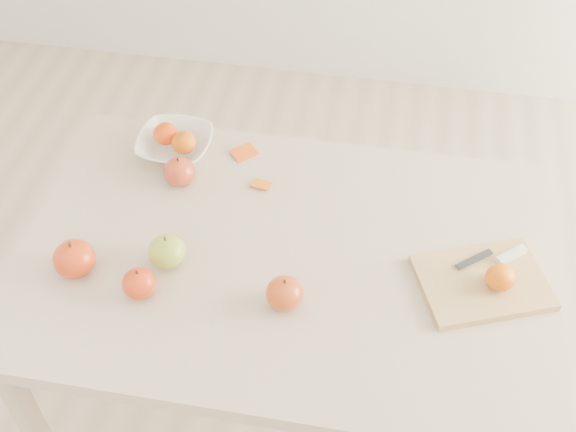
# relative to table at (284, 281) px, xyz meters

# --- Properties ---
(ground) EXTENTS (3.50, 3.50, 0.00)m
(ground) POSITION_rel_table_xyz_m (0.00, 0.00, -0.65)
(ground) COLOR #C6B293
(ground) RESTS_ON ground
(table) EXTENTS (1.20, 0.80, 0.75)m
(table) POSITION_rel_table_xyz_m (0.00, 0.00, 0.00)
(table) COLOR beige
(table) RESTS_ON ground
(cutting_board) EXTENTS (0.32, 0.28, 0.02)m
(cutting_board) POSITION_rel_table_xyz_m (0.43, -0.01, 0.11)
(cutting_board) COLOR tan
(cutting_board) RESTS_ON table
(board_tangerine) EXTENTS (0.06, 0.06, 0.05)m
(board_tangerine) POSITION_rel_table_xyz_m (0.46, -0.02, 0.14)
(board_tangerine) COLOR #DA5F07
(board_tangerine) RESTS_ON cutting_board
(fruit_bowl) EXTENTS (0.19, 0.19, 0.05)m
(fruit_bowl) POSITION_rel_table_xyz_m (-0.34, 0.29, 0.12)
(fruit_bowl) COLOR white
(fruit_bowl) RESTS_ON table
(bowl_tangerine_near) EXTENTS (0.06, 0.06, 0.06)m
(bowl_tangerine_near) POSITION_rel_table_xyz_m (-0.36, 0.30, 0.14)
(bowl_tangerine_near) COLOR #DF4007
(bowl_tangerine_near) RESTS_ON fruit_bowl
(bowl_tangerine_far) EXTENTS (0.06, 0.06, 0.05)m
(bowl_tangerine_far) POSITION_rel_table_xyz_m (-0.31, 0.28, 0.14)
(bowl_tangerine_far) COLOR #C85307
(bowl_tangerine_far) RESTS_ON fruit_bowl
(orange_peel_a) EXTENTS (0.07, 0.07, 0.01)m
(orange_peel_a) POSITION_rel_table_xyz_m (-0.16, 0.31, 0.10)
(orange_peel_a) COLOR #D24B0E
(orange_peel_a) RESTS_ON table
(orange_peel_b) EXTENTS (0.05, 0.04, 0.01)m
(orange_peel_b) POSITION_rel_table_xyz_m (-0.09, 0.21, 0.10)
(orange_peel_b) COLOR orange
(orange_peel_b) RESTS_ON table
(paring_knife) EXTENTS (0.16, 0.09, 0.01)m
(paring_knife) POSITION_rel_table_xyz_m (0.48, 0.06, 0.12)
(paring_knife) COLOR white
(paring_knife) RESTS_ON cutting_board
(apple_green) EXTENTS (0.08, 0.08, 0.07)m
(apple_green) POSITION_rel_table_xyz_m (-0.25, -0.07, 0.14)
(apple_green) COLOR olive
(apple_green) RESTS_ON table
(apple_red_c) EXTENTS (0.07, 0.07, 0.07)m
(apple_red_c) POSITION_rel_table_xyz_m (-0.28, -0.16, 0.13)
(apple_red_c) COLOR #9C0804
(apple_red_c) RESTS_ON table
(apple_red_a) EXTENTS (0.08, 0.08, 0.07)m
(apple_red_a) POSITION_rel_table_xyz_m (-0.29, 0.18, 0.13)
(apple_red_a) COLOR maroon
(apple_red_a) RESTS_ON table
(apple_red_b) EXTENTS (0.09, 0.09, 0.08)m
(apple_red_b) POSITION_rel_table_xyz_m (-0.43, -0.13, 0.14)
(apple_red_b) COLOR maroon
(apple_red_b) RESTS_ON table
(apple_red_e) EXTENTS (0.08, 0.08, 0.07)m
(apple_red_e) POSITION_rel_table_xyz_m (0.03, -0.14, 0.13)
(apple_red_e) COLOR maroon
(apple_red_e) RESTS_ON table
(apple_red_d) EXTENTS (0.08, 0.08, 0.07)m
(apple_red_d) POSITION_rel_table_xyz_m (-0.44, -0.12, 0.13)
(apple_red_d) COLOR maroon
(apple_red_d) RESTS_ON table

